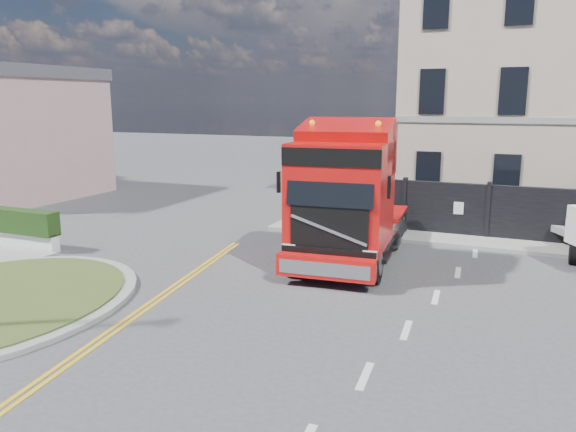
% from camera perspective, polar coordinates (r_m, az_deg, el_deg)
% --- Properties ---
extents(ground, '(120.00, 120.00, 0.00)m').
position_cam_1_polar(ground, '(14.00, 0.17, -9.08)').
color(ground, '#424244').
rests_on(ground, ground).
extents(hoarding_fence, '(18.80, 0.25, 2.00)m').
position_cam_1_polar(hoarding_fence, '(21.51, 26.39, -0.17)').
color(hoarding_fence, black).
rests_on(hoarding_fence, ground).
extents(georgian_building, '(12.30, 10.30, 12.80)m').
position_cam_1_polar(georgian_building, '(28.62, 25.30, 12.21)').
color(georgian_building, '#C0B198').
rests_on(georgian_building, ground).
extents(pavement_far, '(20.00, 1.60, 0.12)m').
position_cam_1_polar(pavement_far, '(20.80, 24.78, -3.06)').
color(pavement_far, gray).
rests_on(pavement_far, ground).
extents(truck, '(3.22, 7.36, 4.30)m').
position_cam_1_polar(truck, '(17.00, 5.91, 1.33)').
color(truck, black).
rests_on(truck, ground).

